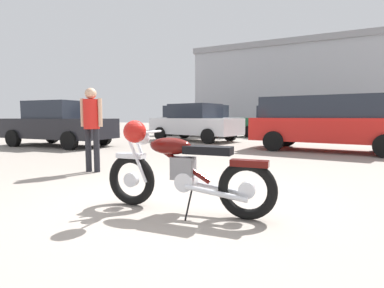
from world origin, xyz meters
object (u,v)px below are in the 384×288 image
object	(u,v)px
vintage_motorcycle	(180,170)
red_hatchback_near	(198,119)
bystander	(92,121)
blue_hatchback_right	(195,122)
silver_sedan_mid	(59,124)
pale_sedan_back	(325,122)
dark_sedan_left	(280,122)

from	to	relation	value
vintage_motorcycle	red_hatchback_near	xyz separation A→B (m)	(-5.76, 12.16, 0.45)
bystander	blue_hatchback_right	world-z (taller)	blue_hatchback_right
blue_hatchback_right	silver_sedan_mid	size ratio (longest dim) A/B	1.03
vintage_motorcycle	blue_hatchback_right	world-z (taller)	blue_hatchback_right
pale_sedan_back	red_hatchback_near	distance (m)	8.40
blue_hatchback_right	silver_sedan_mid	xyz separation A→B (m)	(-3.44, -4.45, 0.00)
dark_sedan_left	vintage_motorcycle	bearing A→B (deg)	104.25
red_hatchback_near	blue_hatchback_right	world-z (taller)	red_hatchback_near
bystander	silver_sedan_mid	bearing A→B (deg)	-138.28
blue_hatchback_right	silver_sedan_mid	distance (m)	5.63
pale_sedan_back	red_hatchback_near	world-z (taller)	same
pale_sedan_back	silver_sedan_mid	world-z (taller)	pale_sedan_back
vintage_motorcycle	blue_hatchback_right	bearing A→B (deg)	-70.31
blue_hatchback_right	red_hatchback_near	bearing A→B (deg)	125.08
blue_hatchback_right	dark_sedan_left	world-z (taller)	same
pale_sedan_back	red_hatchback_near	bearing A→B (deg)	148.99
bystander	red_hatchback_near	size ratio (longest dim) A/B	0.34
blue_hatchback_right	pale_sedan_back	bearing A→B (deg)	-5.44
vintage_motorcycle	bystander	distance (m)	3.11
dark_sedan_left	silver_sedan_mid	distance (m)	10.55
red_hatchback_near	blue_hatchback_right	size ratio (longest dim) A/B	1.09
blue_hatchback_right	dark_sedan_left	distance (m)	4.92
vintage_motorcycle	red_hatchback_near	world-z (taller)	red_hatchback_near
bystander	dark_sedan_left	size ratio (longest dim) A/B	0.38
red_hatchback_near	silver_sedan_mid	xyz separation A→B (m)	(-2.04, -7.62, -0.10)
vintage_motorcycle	blue_hatchback_right	xyz separation A→B (m)	(-4.36, 9.00, 0.34)
vintage_motorcycle	dark_sedan_left	bearing A→B (deg)	-90.37
red_hatchback_near	vintage_motorcycle	bearing A→B (deg)	-58.60
vintage_motorcycle	red_hatchback_near	distance (m)	13.47
bystander	red_hatchback_near	xyz separation A→B (m)	(-3.00, 10.83, -0.08)
red_hatchback_near	pale_sedan_back	bearing A→B (deg)	-28.80
vintage_motorcycle	pale_sedan_back	distance (m)	7.46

